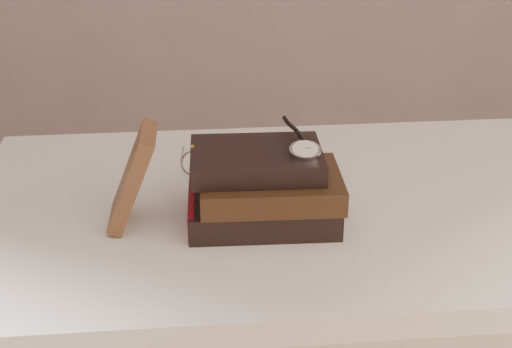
{
  "coord_description": "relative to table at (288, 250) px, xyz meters",
  "views": [
    {
      "loc": [
        -0.14,
        -0.64,
        1.29
      ],
      "look_at": [
        -0.06,
        0.3,
        0.82
      ],
      "focal_mm": 50.62,
      "sensor_mm": 36.0,
      "label": 1
    }
  ],
  "objects": [
    {
      "name": "table",
      "position": [
        0.0,
        0.0,
        0.0
      ],
      "size": [
        1.0,
        0.6,
        0.75
      ],
      "color": "white",
      "rests_on": "ground"
    },
    {
      "name": "journal",
      "position": [
        -0.24,
        -0.05,
        0.17
      ],
      "size": [
        0.08,
        0.09,
        0.15
      ],
      "primitive_type": "cube",
      "rotation": [
        0.0,
        0.39,
        -0.01
      ],
      "color": "#412819",
      "rests_on": "table"
    },
    {
      "name": "eyeglasses",
      "position": [
        -0.12,
        0.02,
        0.15
      ],
      "size": [
        0.09,
        0.11,
        0.04
      ],
      "color": "silver",
      "rests_on": "book_stack"
    },
    {
      "name": "pocket_watch",
      "position": [
        0.01,
        -0.06,
        0.21
      ],
      "size": [
        0.05,
        0.15,
        0.02
      ],
      "color": "silver",
      "rests_on": "book_stack"
    },
    {
      "name": "book_stack",
      "position": [
        -0.05,
        -0.05,
        0.14
      ],
      "size": [
        0.23,
        0.16,
        0.11
      ],
      "color": "black",
      "rests_on": "table"
    }
  ]
}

